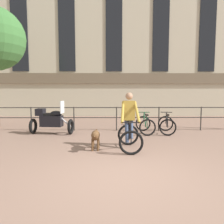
{
  "coord_description": "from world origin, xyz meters",
  "views": [
    {
      "loc": [
        -0.32,
        -4.35,
        1.75
      ],
      "look_at": [
        -0.23,
        2.86,
        1.05
      ],
      "focal_mm": 35.0,
      "sensor_mm": 36.0,
      "label": 1
    }
  ],
  "objects_px": {
    "cyclist_with_bike": "(129,124)",
    "parked_motorcycle": "(51,120)",
    "dog": "(95,136)",
    "parked_bicycle_near_lamp": "(145,125)",
    "parked_bicycle_mid_left": "(167,125)"
  },
  "relations": [
    {
      "from": "dog",
      "to": "parked_bicycle_mid_left",
      "type": "bearing_deg",
      "value": 43.3
    },
    {
      "from": "parked_motorcycle",
      "to": "dog",
      "type": "bearing_deg",
      "value": -135.33
    },
    {
      "from": "cyclist_with_bike",
      "to": "parked_motorcycle",
      "type": "distance_m",
      "value": 3.75
    },
    {
      "from": "cyclist_with_bike",
      "to": "parked_bicycle_near_lamp",
      "type": "relative_size",
      "value": 1.52
    },
    {
      "from": "cyclist_with_bike",
      "to": "parked_motorcycle",
      "type": "bearing_deg",
      "value": 143.14
    },
    {
      "from": "dog",
      "to": "parked_bicycle_near_lamp",
      "type": "bearing_deg",
      "value": 54.2
    },
    {
      "from": "cyclist_with_bike",
      "to": "parked_bicycle_near_lamp",
      "type": "bearing_deg",
      "value": 70.47
    },
    {
      "from": "dog",
      "to": "parked_motorcycle",
      "type": "bearing_deg",
      "value": 129.24
    },
    {
      "from": "parked_bicycle_mid_left",
      "to": "dog",
      "type": "bearing_deg",
      "value": 52.34
    },
    {
      "from": "cyclist_with_bike",
      "to": "parked_bicycle_mid_left",
      "type": "relative_size",
      "value": 1.41
    },
    {
      "from": "parked_bicycle_near_lamp",
      "to": "parked_bicycle_mid_left",
      "type": "distance_m",
      "value": 0.89
    },
    {
      "from": "parked_motorcycle",
      "to": "parked_bicycle_near_lamp",
      "type": "xyz_separation_m",
      "value": [
        3.84,
        0.09,
        -0.2
      ]
    },
    {
      "from": "dog",
      "to": "parked_motorcycle",
      "type": "distance_m",
      "value": 3.14
    },
    {
      "from": "dog",
      "to": "parked_motorcycle",
      "type": "height_order",
      "value": "parked_motorcycle"
    },
    {
      "from": "parked_bicycle_mid_left",
      "to": "parked_bicycle_near_lamp",
      "type": "bearing_deg",
      "value": 9.92
    }
  ]
}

